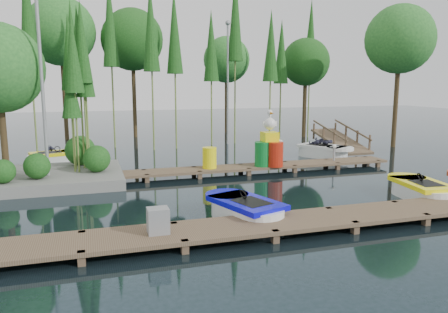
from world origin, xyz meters
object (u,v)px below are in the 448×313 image
object	(u,v)px
boat_blue	(245,211)
yellow_barrel	(209,158)
utility_cabinet	(158,221)
drum_cluster	(271,149)
island	(21,97)
boat_yellow_far	(56,158)

from	to	relation	value
boat_blue	yellow_barrel	distance (m)	5.88
utility_cabinet	drum_cluster	xyz separation A→B (m)	(5.71, 6.84, 0.38)
island	boat_yellow_far	size ratio (longest dim) A/B	2.37
boat_blue	utility_cabinet	xyz separation A→B (m)	(-2.53, -1.17, 0.33)
utility_cabinet	drum_cluster	distance (m)	8.92
boat_blue	drum_cluster	world-z (taller)	drum_cluster
boat_yellow_far	utility_cabinet	world-z (taller)	boat_yellow_far
utility_cabinet	yellow_barrel	bearing A→B (deg)	65.83
boat_yellow_far	drum_cluster	size ratio (longest dim) A/B	1.24
yellow_barrel	drum_cluster	world-z (taller)	drum_cluster
boat_yellow_far	yellow_barrel	world-z (taller)	boat_yellow_far
boat_blue	yellow_barrel	bearing A→B (deg)	65.48
yellow_barrel	drum_cluster	distance (m)	2.59
boat_blue	utility_cabinet	bearing A→B (deg)	-173.71
utility_cabinet	yellow_barrel	world-z (taller)	yellow_barrel
utility_cabinet	boat_blue	bearing A→B (deg)	24.84
utility_cabinet	drum_cluster	size ratio (longest dim) A/B	0.26
island	boat_yellow_far	world-z (taller)	island
boat_blue	drum_cluster	distance (m)	6.54
island	drum_cluster	xyz separation A→B (m)	(9.38, -0.95, -2.21)
boat_blue	yellow_barrel	size ratio (longest dim) A/B	3.51
island	drum_cluster	size ratio (longest dim) A/B	2.94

